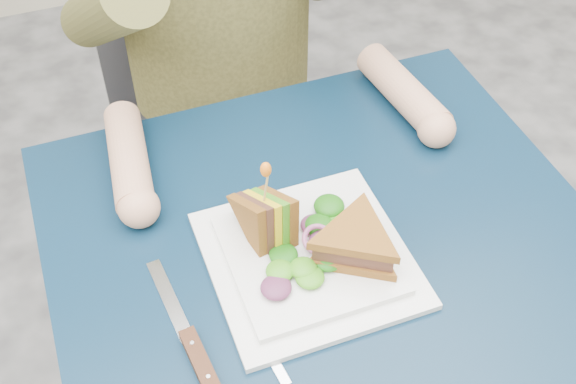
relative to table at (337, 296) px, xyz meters
name	(u,v)px	position (x,y,z in m)	size (l,w,h in m)	color
table	(337,296)	(0.00, 0.00, 0.00)	(0.75, 0.75, 0.73)	black
chair	(212,88)	(0.00, 0.65, -0.11)	(0.42, 0.40, 0.93)	#47474C
plate	(308,258)	(-0.04, 0.01, 0.09)	(0.26, 0.26, 0.02)	white
sandwich_flat	(356,243)	(0.02, -0.01, 0.12)	(0.19, 0.19, 0.05)	brown
sandwich_upright	(267,219)	(-0.08, 0.06, 0.13)	(0.08, 0.12, 0.12)	brown
fork	(256,328)	(-0.14, -0.06, 0.08)	(0.03, 0.18, 0.01)	silver
knife	(194,350)	(-0.22, -0.07, 0.09)	(0.04, 0.22, 0.02)	silver
toothpick	(266,186)	(-0.08, 0.06, 0.20)	(0.00, 0.00, 0.06)	tan
toothpick_frill	(266,170)	(-0.08, 0.06, 0.23)	(0.01, 0.01, 0.02)	orange
lettuce_spill	(309,241)	(-0.03, 0.02, 0.11)	(0.15, 0.13, 0.02)	#337A14
onion_ring	(318,239)	(-0.02, 0.02, 0.11)	(0.04, 0.04, 0.01)	#9E4C7A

